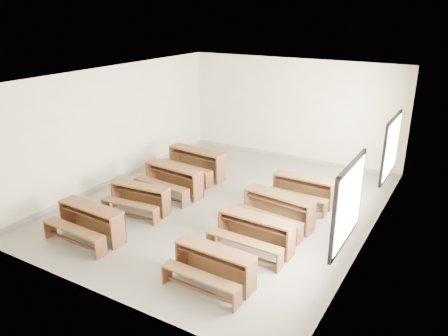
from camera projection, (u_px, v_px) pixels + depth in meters
The scene contains 9 objects.
room at pixel (227, 122), 10.10m from camera, with size 8.50×8.50×3.20m.
desk_set_0 at pixel (90, 220), 9.25m from camera, with size 1.64×0.90×0.72m.
desk_set_1 at pixel (140, 196), 10.46m from camera, with size 1.54×0.91×0.66m.
desk_set_2 at pixel (173, 178), 11.45m from camera, with size 1.75×1.01×0.75m.
desk_set_3 at pixel (196, 161), 12.62m from camera, with size 1.87×1.10×0.80m.
desk_set_4 at pixel (213, 264), 7.72m from camera, with size 1.53×0.83×0.68m.
desk_set_5 at pixel (255, 231), 8.80m from camera, with size 1.62×0.87×0.72m.
desk_set_6 at pixel (278, 208), 9.78m from camera, with size 1.73×1.04×0.74m.
desk_set_7 at pixel (303, 189), 10.88m from camera, with size 1.55×0.83×0.69m.
Camera 1 is at (5.01, -8.52, 4.67)m, focal length 35.00 mm.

